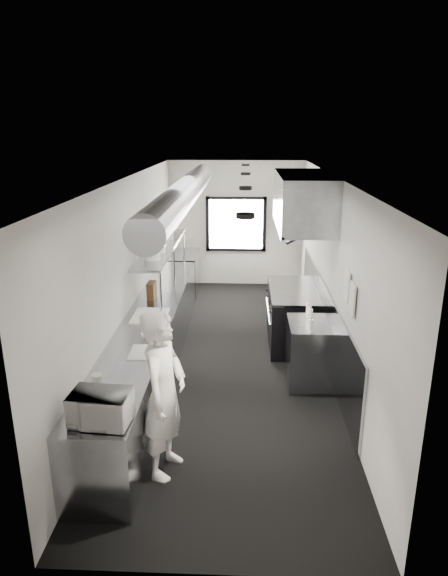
# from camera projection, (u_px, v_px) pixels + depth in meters

# --- Properties ---
(floor) EXTENTS (3.00, 8.00, 0.01)m
(floor) POSITION_uv_depth(u_px,v_px,m) (231.00, 359.00, 7.86)
(floor) COLOR black
(floor) RESTS_ON ground
(ceiling) EXTENTS (3.00, 8.00, 0.01)m
(ceiling) POSITION_uv_depth(u_px,v_px,m) (231.00, 178.00, 7.00)
(ceiling) COLOR silver
(ceiling) RESTS_ON wall_back
(wall_back) EXTENTS (3.00, 0.02, 2.80)m
(wall_back) POSITION_uv_depth(u_px,v_px,m) (236.00, 224.00, 11.24)
(wall_back) COLOR beige
(wall_back) RESTS_ON floor
(wall_front) EXTENTS (3.00, 0.02, 2.80)m
(wall_front) POSITION_uv_depth(u_px,v_px,m) (215.00, 426.00, 3.63)
(wall_front) COLOR beige
(wall_front) RESTS_ON floor
(wall_left) EXTENTS (0.02, 8.00, 2.80)m
(wall_left) POSITION_uv_depth(u_px,v_px,m) (131.00, 272.00, 7.49)
(wall_left) COLOR beige
(wall_left) RESTS_ON floor
(wall_right) EXTENTS (0.02, 8.00, 2.80)m
(wall_right) POSITION_uv_depth(u_px,v_px,m) (332.00, 275.00, 7.37)
(wall_right) COLOR beige
(wall_right) RESTS_ON floor
(wall_cladding) EXTENTS (0.03, 5.50, 1.10)m
(wall_cladding) POSITION_uv_depth(u_px,v_px,m) (324.00, 321.00, 7.92)
(wall_cladding) COLOR gray
(wall_cladding) RESTS_ON wall_right
(hvac_duct) EXTENTS (0.40, 6.40, 0.40)m
(hvac_duct) POSITION_uv_depth(u_px,v_px,m) (185.00, 192.00, 7.49)
(hvac_duct) COLOR gray
(hvac_duct) RESTS_ON ceiling
(service_window) EXTENTS (1.36, 0.05, 1.25)m
(service_window) POSITION_uv_depth(u_px,v_px,m) (236.00, 224.00, 11.20)
(service_window) COLOR silver
(service_window) RESTS_ON wall_back
(exhaust_hood) EXTENTS (0.81, 2.20, 0.88)m
(exhaust_hood) POSITION_uv_depth(u_px,v_px,m) (303.00, 201.00, 7.75)
(exhaust_hood) COLOR gray
(exhaust_hood) RESTS_ON ceiling
(prep_counter) EXTENTS (0.70, 6.00, 0.90)m
(prep_counter) POSITION_uv_depth(u_px,v_px,m) (151.00, 344.00, 7.29)
(prep_counter) COLOR gray
(prep_counter) RESTS_ON floor
(pass_shelf) EXTENTS (0.45, 3.00, 0.68)m
(pass_shelf) POSITION_uv_depth(u_px,v_px,m) (162.00, 248.00, 8.39)
(pass_shelf) COLOR gray
(pass_shelf) RESTS_ON prep_counter
(range) EXTENTS (0.88, 1.60, 0.94)m
(range) POSITION_uv_depth(u_px,v_px,m) (294.00, 316.00, 8.34)
(range) COLOR black
(range) RESTS_ON floor
(bottle_station) EXTENTS (0.65, 0.80, 0.90)m
(bottle_station) POSITION_uv_depth(u_px,v_px,m) (311.00, 353.00, 7.01)
(bottle_station) COLOR gray
(bottle_station) RESTS_ON floor
(far_work_table) EXTENTS (0.70, 1.20, 0.90)m
(far_work_table) POSITION_uv_depth(u_px,v_px,m) (182.00, 274.00, 10.81)
(far_work_table) COLOR gray
(far_work_table) RESTS_ON floor
(notice_sheet_a) EXTENTS (0.02, 0.28, 0.38)m
(notice_sheet_a) POSITION_uv_depth(u_px,v_px,m) (347.00, 286.00, 6.17)
(notice_sheet_a) COLOR silver
(notice_sheet_a) RESTS_ON wall_right
(notice_sheet_b) EXTENTS (0.02, 0.28, 0.38)m
(notice_sheet_b) POSITION_uv_depth(u_px,v_px,m) (352.00, 299.00, 5.85)
(notice_sheet_b) COLOR silver
(notice_sheet_b) RESTS_ON wall_right
(line_cook) EXTENTS (0.57, 0.74, 1.80)m
(line_cook) POSITION_uv_depth(u_px,v_px,m) (164.00, 394.00, 5.05)
(line_cook) COLOR silver
(line_cook) RESTS_ON floor
(microwave) EXTENTS (0.53, 0.42, 0.30)m
(microwave) POSITION_uv_depth(u_px,v_px,m) (101.00, 408.00, 4.52)
(microwave) COLOR silver
(microwave) RESTS_ON prep_counter
(deli_tub_a) EXTENTS (0.16, 0.16, 0.09)m
(deli_tub_a) POSITION_uv_depth(u_px,v_px,m) (92.00, 393.00, 4.96)
(deli_tub_a) COLOR #A4AC9F
(deli_tub_a) RESTS_ON prep_counter
(deli_tub_b) EXTENTS (0.16, 0.16, 0.09)m
(deli_tub_b) POSITION_uv_depth(u_px,v_px,m) (97.00, 378.00, 5.27)
(deli_tub_b) COLOR #A4AC9F
(deli_tub_b) RESTS_ON prep_counter
(newspaper) EXTENTS (0.36, 0.44, 0.01)m
(newspaper) POSITION_uv_depth(u_px,v_px,m) (144.00, 352.00, 5.97)
(newspaper) COLOR white
(newspaper) RESTS_ON prep_counter
(small_plate) EXTENTS (0.18, 0.18, 0.02)m
(small_plate) POSITION_uv_depth(u_px,v_px,m) (148.00, 334.00, 6.50)
(small_plate) COLOR white
(small_plate) RESTS_ON prep_counter
(pastry) EXTENTS (0.10, 0.10, 0.10)m
(pastry) POSITION_uv_depth(u_px,v_px,m) (148.00, 330.00, 6.48)
(pastry) COLOR tan
(pastry) RESTS_ON small_plate
(cutting_board) EXTENTS (0.48, 0.64, 0.02)m
(cutting_board) POSITION_uv_depth(u_px,v_px,m) (150.00, 316.00, 7.11)
(cutting_board) COLOR silver
(cutting_board) RESTS_ON prep_counter
(knife_block) EXTENTS (0.12, 0.25, 0.27)m
(knife_block) POSITION_uv_depth(u_px,v_px,m) (152.00, 290.00, 7.83)
(knife_block) COLOR #52341D
(knife_block) RESTS_ON prep_counter
(plate_stack_a) EXTENTS (0.31, 0.31, 0.28)m
(plate_stack_a) POSITION_uv_depth(u_px,v_px,m) (152.00, 251.00, 7.49)
(plate_stack_a) COLOR white
(plate_stack_a) RESTS_ON pass_shelf
(plate_stack_b) EXTENTS (0.24, 0.24, 0.28)m
(plate_stack_b) POSITION_uv_depth(u_px,v_px,m) (158.00, 244.00, 7.94)
(plate_stack_b) COLOR white
(plate_stack_b) RESTS_ON pass_shelf
(plate_stack_c) EXTENTS (0.26, 0.26, 0.35)m
(plate_stack_c) POSITION_uv_depth(u_px,v_px,m) (162.00, 234.00, 8.53)
(plate_stack_c) COLOR white
(plate_stack_c) RESTS_ON pass_shelf
(plate_stack_d) EXTENTS (0.27, 0.27, 0.40)m
(plate_stack_d) POSITION_uv_depth(u_px,v_px,m) (166.00, 228.00, 8.88)
(plate_stack_d) COLOR white
(plate_stack_d) RESTS_ON pass_shelf
(squeeze_bottle_a) EXTENTS (0.07, 0.07, 0.18)m
(squeeze_bottle_a) POSITION_uv_depth(u_px,v_px,m) (311.00, 326.00, 6.54)
(squeeze_bottle_a) COLOR silver
(squeeze_bottle_a) RESTS_ON bottle_station
(squeeze_bottle_b) EXTENTS (0.06, 0.06, 0.18)m
(squeeze_bottle_b) POSITION_uv_depth(u_px,v_px,m) (308.00, 322.00, 6.66)
(squeeze_bottle_b) COLOR silver
(squeeze_bottle_b) RESTS_ON bottle_station
(squeeze_bottle_c) EXTENTS (0.07, 0.07, 0.19)m
(squeeze_bottle_c) POSITION_uv_depth(u_px,v_px,m) (310.00, 316.00, 6.88)
(squeeze_bottle_c) COLOR silver
(squeeze_bottle_c) RESTS_ON bottle_station
(squeeze_bottle_d) EXTENTS (0.07, 0.07, 0.18)m
(squeeze_bottle_d) POSITION_uv_depth(u_px,v_px,m) (309.00, 312.00, 7.02)
(squeeze_bottle_d) COLOR silver
(squeeze_bottle_d) RESTS_ON bottle_station
(squeeze_bottle_e) EXTENTS (0.07, 0.07, 0.19)m
(squeeze_bottle_e) POSITION_uv_depth(u_px,v_px,m) (308.00, 309.00, 7.13)
(squeeze_bottle_e) COLOR silver
(squeeze_bottle_e) RESTS_ON bottle_station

